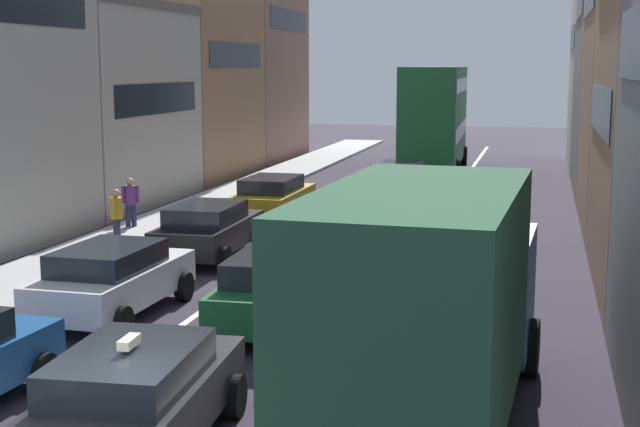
{
  "coord_description": "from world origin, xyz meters",
  "views": [
    {
      "loc": [
        5.12,
        -8.89,
        5.08
      ],
      "look_at": [
        0.0,
        12.0,
        1.6
      ],
      "focal_mm": 51.12,
      "sensor_mm": 36.0,
      "label": 1
    }
  ],
  "objects_px": {
    "pedestrian_near_kerb": "(116,214)",
    "sedan_right_lane_behind_truck": "(452,272)",
    "hatchback_centre_lane_third": "(333,232)",
    "wagon_right_lane_far": "(473,224)",
    "sedan_centre_lane_second": "(278,287)",
    "coupe_centre_lane_fourth": "(381,202)",
    "sedan_left_lane_fourth": "(273,197)",
    "taxi_centre_lane_front": "(135,398)",
    "sedan_centre_lane_fifth": "(398,180)",
    "pedestrian_mid_sidewalk": "(131,201)",
    "bus_mid_queue_primary": "(435,114)",
    "wagon_left_lane_second": "(112,278)",
    "removalist_box_truck": "(429,297)",
    "sedan_left_lane_third": "(208,229)"
  },
  "relations": [
    {
      "from": "removalist_box_truck",
      "to": "hatchback_centre_lane_third",
      "type": "relative_size",
      "value": 1.8
    },
    {
      "from": "sedan_left_lane_fourth",
      "to": "pedestrian_near_kerb",
      "type": "height_order",
      "value": "pedestrian_near_kerb"
    },
    {
      "from": "hatchback_centre_lane_third",
      "to": "pedestrian_mid_sidewalk",
      "type": "xyz_separation_m",
      "value": [
        -7.14,
        2.93,
        0.15
      ]
    },
    {
      "from": "sedan_centre_lane_second",
      "to": "pedestrian_mid_sidewalk",
      "type": "xyz_separation_m",
      "value": [
        -7.46,
        9.14,
        0.15
      ]
    },
    {
      "from": "coupe_centre_lane_fourth",
      "to": "sedan_right_lane_behind_truck",
      "type": "bearing_deg",
      "value": -160.34
    },
    {
      "from": "sedan_centre_lane_second",
      "to": "pedestrian_near_kerb",
      "type": "xyz_separation_m",
      "value": [
        -6.72,
        6.65,
        0.15
      ]
    },
    {
      "from": "sedan_centre_lane_fifth",
      "to": "bus_mid_queue_primary",
      "type": "relative_size",
      "value": 0.41
    },
    {
      "from": "removalist_box_truck",
      "to": "wagon_right_lane_far",
      "type": "distance_m",
      "value": 12.94
    },
    {
      "from": "sedan_centre_lane_second",
      "to": "sedan_right_lane_behind_truck",
      "type": "bearing_deg",
      "value": -57.64
    },
    {
      "from": "sedan_right_lane_behind_truck",
      "to": "wagon_right_lane_far",
      "type": "height_order",
      "value": "same"
    },
    {
      "from": "sedan_left_lane_third",
      "to": "sedan_centre_lane_fifth",
      "type": "distance_m",
      "value": 12.22
    },
    {
      "from": "removalist_box_truck",
      "to": "sedan_centre_lane_fifth",
      "type": "relative_size",
      "value": 1.78
    },
    {
      "from": "taxi_centre_lane_front",
      "to": "pedestrian_near_kerb",
      "type": "bearing_deg",
      "value": 23.44
    },
    {
      "from": "pedestrian_near_kerb",
      "to": "sedan_right_lane_behind_truck",
      "type": "bearing_deg",
      "value": 143.82
    },
    {
      "from": "sedan_centre_lane_second",
      "to": "bus_mid_queue_primary",
      "type": "bearing_deg",
      "value": -1.95
    },
    {
      "from": "taxi_centre_lane_front",
      "to": "hatchback_centre_lane_third",
      "type": "bearing_deg",
      "value": -2.76
    },
    {
      "from": "bus_mid_queue_primary",
      "to": "sedan_left_lane_fourth",
      "type": "bearing_deg",
      "value": 164.79
    },
    {
      "from": "hatchback_centre_lane_third",
      "to": "coupe_centre_lane_fourth",
      "type": "bearing_deg",
      "value": -4.44
    },
    {
      "from": "wagon_left_lane_second",
      "to": "sedan_left_lane_fourth",
      "type": "xyz_separation_m",
      "value": [
        -0.16,
        11.99,
        0.0
      ]
    },
    {
      "from": "hatchback_centre_lane_third",
      "to": "sedan_left_lane_fourth",
      "type": "xyz_separation_m",
      "value": [
        -3.35,
        5.72,
        0.0
      ]
    },
    {
      "from": "sedan_centre_lane_second",
      "to": "sedan_left_lane_fourth",
      "type": "distance_m",
      "value": 12.48
    },
    {
      "from": "taxi_centre_lane_front",
      "to": "removalist_box_truck",
      "type": "bearing_deg",
      "value": -70.07
    },
    {
      "from": "sedan_left_lane_third",
      "to": "bus_mid_queue_primary",
      "type": "relative_size",
      "value": 0.41
    },
    {
      "from": "sedan_centre_lane_second",
      "to": "coupe_centre_lane_fourth",
      "type": "xyz_separation_m",
      "value": [
        0.01,
        11.68,
        0.0
      ]
    },
    {
      "from": "hatchback_centre_lane_third",
      "to": "wagon_right_lane_far",
      "type": "relative_size",
      "value": 0.99
    },
    {
      "from": "wagon_right_lane_far",
      "to": "pedestrian_mid_sidewalk",
      "type": "distance_m",
      "value": 10.66
    },
    {
      "from": "wagon_left_lane_second",
      "to": "removalist_box_truck",
      "type": "bearing_deg",
      "value": -121.74
    },
    {
      "from": "taxi_centre_lane_front",
      "to": "sedan_left_lane_fourth",
      "type": "distance_m",
      "value": 18.5
    },
    {
      "from": "sedan_right_lane_behind_truck",
      "to": "taxi_centre_lane_front",
      "type": "bearing_deg",
      "value": 161.64
    },
    {
      "from": "sedan_left_lane_fourth",
      "to": "sedan_left_lane_third",
      "type": "bearing_deg",
      "value": -179.23
    },
    {
      "from": "taxi_centre_lane_front",
      "to": "sedan_centre_lane_fifth",
      "type": "height_order",
      "value": "taxi_centre_lane_front"
    },
    {
      "from": "sedan_left_lane_fourth",
      "to": "sedan_right_lane_behind_truck",
      "type": "xyz_separation_m",
      "value": [
        6.87,
        -9.73,
        0.0
      ]
    },
    {
      "from": "taxi_centre_lane_front",
      "to": "bus_mid_queue_primary",
      "type": "xyz_separation_m",
      "value": [
        -0.02,
        33.51,
        2.03
      ]
    },
    {
      "from": "sedan_centre_lane_fifth",
      "to": "pedestrian_near_kerb",
      "type": "bearing_deg",
      "value": 152.46
    },
    {
      "from": "taxi_centre_lane_front",
      "to": "hatchback_centre_lane_third",
      "type": "relative_size",
      "value": 1.02
    },
    {
      "from": "bus_mid_queue_primary",
      "to": "wagon_right_lane_far",
      "type": "bearing_deg",
      "value": -172.41
    },
    {
      "from": "taxi_centre_lane_front",
      "to": "hatchback_centre_lane_third",
      "type": "height_order",
      "value": "taxi_centre_lane_front"
    },
    {
      "from": "sedan_left_lane_third",
      "to": "sedan_centre_lane_fifth",
      "type": "xyz_separation_m",
      "value": [
        3.26,
        11.77,
        0.0
      ]
    },
    {
      "from": "wagon_right_lane_far",
      "to": "wagon_left_lane_second",
      "type": "bearing_deg",
      "value": 143.28
    },
    {
      "from": "sedan_left_lane_fourth",
      "to": "wagon_right_lane_far",
      "type": "xyz_separation_m",
      "value": [
        6.83,
        -3.68,
        0.0
      ]
    },
    {
      "from": "wagon_left_lane_second",
      "to": "pedestrian_mid_sidewalk",
      "type": "relative_size",
      "value": 2.61
    },
    {
      "from": "sedan_left_lane_third",
      "to": "sedan_centre_lane_fifth",
      "type": "bearing_deg",
      "value": -16.33
    },
    {
      "from": "sedan_centre_lane_second",
      "to": "sedan_left_lane_fourth",
      "type": "bearing_deg",
      "value": 14.89
    },
    {
      "from": "sedan_centre_lane_second",
      "to": "hatchback_centre_lane_third",
      "type": "relative_size",
      "value": 1.01
    },
    {
      "from": "sedan_left_lane_fourth",
      "to": "sedan_centre_lane_fifth",
      "type": "height_order",
      "value": "same"
    },
    {
      "from": "coupe_centre_lane_fourth",
      "to": "sedan_centre_lane_fifth",
      "type": "distance_m",
      "value": 5.88
    },
    {
      "from": "coupe_centre_lane_fourth",
      "to": "pedestrian_mid_sidewalk",
      "type": "xyz_separation_m",
      "value": [
        -7.47,
        -2.54,
        0.15
      ]
    },
    {
      "from": "sedan_right_lane_behind_truck",
      "to": "pedestrian_mid_sidewalk",
      "type": "height_order",
      "value": "pedestrian_mid_sidewalk"
    },
    {
      "from": "sedan_left_lane_third",
      "to": "pedestrian_mid_sidewalk",
      "type": "relative_size",
      "value": 2.61
    },
    {
      "from": "sedan_right_lane_behind_truck",
      "to": "sedan_left_lane_fourth",
      "type": "bearing_deg",
      "value": 38.29
    }
  ]
}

